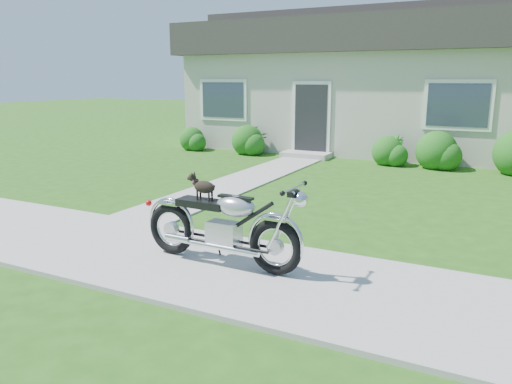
% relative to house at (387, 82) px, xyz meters
% --- Properties ---
extents(ground, '(80.00, 80.00, 0.00)m').
position_rel_house_xyz_m(ground, '(0.00, -11.99, -2.16)').
color(ground, '#235114').
rests_on(ground, ground).
extents(sidewalk, '(24.00, 2.20, 0.04)m').
position_rel_house_xyz_m(sidewalk, '(0.00, -11.99, -2.14)').
color(sidewalk, '#9E9B93').
rests_on(sidewalk, ground).
extents(walkway, '(1.20, 8.00, 0.03)m').
position_rel_house_xyz_m(walkway, '(-1.50, -6.99, -2.14)').
color(walkway, '#9E9B93').
rests_on(walkway, ground).
extents(house, '(12.60, 7.03, 4.50)m').
position_rel_house_xyz_m(house, '(0.00, 0.00, 0.00)').
color(house, beige).
rests_on(house, ground).
extents(shrub_row, '(10.44, 1.19, 1.19)m').
position_rel_house_xyz_m(shrub_row, '(0.83, -3.49, -1.72)').
color(shrub_row, '#1E5A17').
rests_on(shrub_row, ground).
extents(potted_plant_left, '(0.96, 0.91, 0.83)m').
position_rel_house_xyz_m(potted_plant_left, '(-3.12, -3.44, -1.74)').
color(potted_plant_left, '#185A1B').
rests_on(potted_plant_left, ground).
extents(potted_plant_right, '(0.54, 0.54, 0.80)m').
position_rel_house_xyz_m(potted_plant_right, '(1.06, -3.44, -1.76)').
color(potted_plant_right, '#23721F').
rests_on(potted_plant_right, ground).
extents(motorcycle_with_dog, '(2.22, 0.60, 1.09)m').
position_rel_house_xyz_m(motorcycle_with_dog, '(0.80, -11.95, -1.62)').
color(motorcycle_with_dog, black).
rests_on(motorcycle_with_dog, sidewalk).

